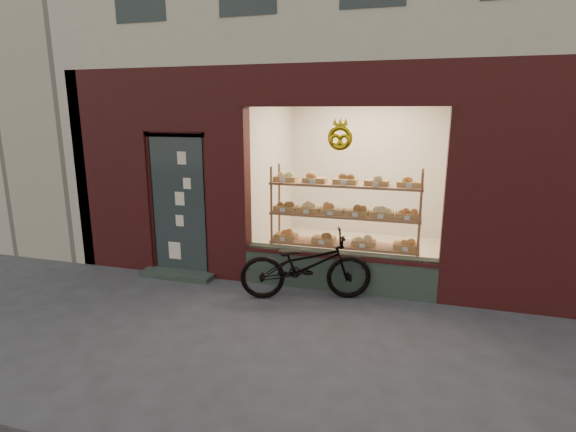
% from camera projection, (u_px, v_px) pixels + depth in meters
% --- Properties ---
extents(ground, '(90.00, 90.00, 0.00)m').
position_uv_depth(ground, '(256.00, 361.00, 4.59)').
color(ground, '#353535').
extents(display_shelf, '(2.20, 0.45, 1.70)m').
position_uv_depth(display_shelf, '(344.00, 222.00, 6.64)').
color(display_shelf, brown).
rests_on(display_shelf, ground).
extents(bicycle, '(1.87, 1.12, 0.93)m').
position_uv_depth(bicycle, '(306.00, 265.00, 6.05)').
color(bicycle, black).
rests_on(bicycle, ground).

